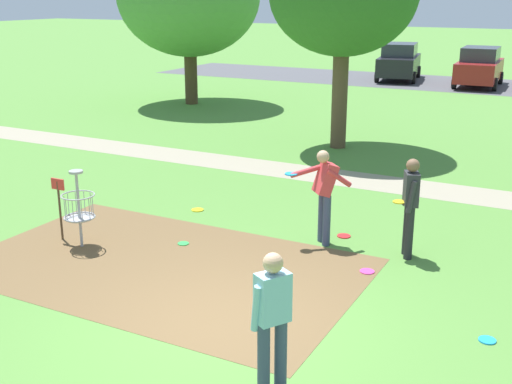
{
  "coord_description": "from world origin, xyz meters",
  "views": [
    {
      "loc": [
        4.07,
        -6.75,
        4.31
      ],
      "look_at": [
        -0.94,
        2.8,
        1.0
      ],
      "focal_mm": 45.78,
      "sensor_mm": 36.0,
      "label": 1
    }
  ],
  "objects_px": {
    "frisbee_by_tee": "(198,210)",
    "player_foreground_watching": "(272,317)",
    "player_waiting_left": "(324,190)",
    "frisbee_far_right": "(344,236)",
    "frisbee_far_left": "(367,271)",
    "frisbee_near_basket": "(183,244)",
    "parked_car_center_left": "(479,67)",
    "disc_golf_basket": "(77,205)",
    "frisbee_mid_grass": "(487,340)",
    "parked_car_leftmost": "(399,62)",
    "player_throwing": "(410,202)"
  },
  "relations": [
    {
      "from": "frisbee_near_basket",
      "to": "parked_car_center_left",
      "type": "height_order",
      "value": "parked_car_center_left"
    },
    {
      "from": "disc_golf_basket",
      "to": "parked_car_leftmost",
      "type": "bearing_deg",
      "value": 93.24
    },
    {
      "from": "player_foreground_watching",
      "to": "frisbee_mid_grass",
      "type": "distance_m",
      "value": 3.2
    },
    {
      "from": "frisbee_near_basket",
      "to": "parked_car_leftmost",
      "type": "bearing_deg",
      "value": 97.08
    },
    {
      "from": "frisbee_by_tee",
      "to": "frisbee_mid_grass",
      "type": "bearing_deg",
      "value": -23.76
    },
    {
      "from": "player_foreground_watching",
      "to": "player_waiting_left",
      "type": "relative_size",
      "value": 1.0
    },
    {
      "from": "frisbee_by_tee",
      "to": "frisbee_far_left",
      "type": "xyz_separation_m",
      "value": [
        4.1,
        -1.35,
        0.0
      ]
    },
    {
      "from": "player_waiting_left",
      "to": "frisbee_near_basket",
      "type": "height_order",
      "value": "player_waiting_left"
    },
    {
      "from": "parked_car_leftmost",
      "to": "frisbee_by_tee",
      "type": "bearing_deg",
      "value": -84.39
    },
    {
      "from": "frisbee_by_tee",
      "to": "parked_car_center_left",
      "type": "relative_size",
      "value": 0.06
    },
    {
      "from": "player_foreground_watching",
      "to": "parked_car_center_left",
      "type": "xyz_separation_m",
      "value": [
        -2.38,
        26.94,
        -0.05
      ]
    },
    {
      "from": "player_foreground_watching",
      "to": "parked_car_center_left",
      "type": "relative_size",
      "value": 0.4
    },
    {
      "from": "frisbee_mid_grass",
      "to": "parked_car_leftmost",
      "type": "relative_size",
      "value": 0.05
    },
    {
      "from": "player_waiting_left",
      "to": "frisbee_mid_grass",
      "type": "distance_m",
      "value": 4.0
    },
    {
      "from": "frisbee_far_left",
      "to": "frisbee_near_basket",
      "type": "bearing_deg",
      "value": -173.74
    },
    {
      "from": "player_foreground_watching",
      "to": "parked_car_center_left",
      "type": "height_order",
      "value": "parked_car_center_left"
    },
    {
      "from": "frisbee_far_left",
      "to": "frisbee_by_tee",
      "type": "bearing_deg",
      "value": 161.7
    },
    {
      "from": "parked_car_center_left",
      "to": "player_foreground_watching",
      "type": "bearing_deg",
      "value": -84.95
    },
    {
      "from": "player_waiting_left",
      "to": "frisbee_mid_grass",
      "type": "relative_size",
      "value": 7.64
    },
    {
      "from": "player_foreground_watching",
      "to": "player_waiting_left",
      "type": "height_order",
      "value": "same"
    },
    {
      "from": "player_waiting_left",
      "to": "frisbee_by_tee",
      "type": "relative_size",
      "value": 6.78
    },
    {
      "from": "frisbee_mid_grass",
      "to": "frisbee_by_tee",
      "type": "bearing_deg",
      "value": 156.24
    },
    {
      "from": "frisbee_near_basket",
      "to": "disc_golf_basket",
      "type": "bearing_deg",
      "value": -150.06
    },
    {
      "from": "player_throwing",
      "to": "frisbee_far_right",
      "type": "xyz_separation_m",
      "value": [
        -1.27,
        0.39,
        -0.96
      ]
    },
    {
      "from": "parked_car_center_left",
      "to": "frisbee_far_left",
      "type": "bearing_deg",
      "value": -84.46
    },
    {
      "from": "player_throwing",
      "to": "frisbee_far_left",
      "type": "distance_m",
      "value": 1.4
    },
    {
      "from": "frisbee_by_tee",
      "to": "frisbee_near_basket",
      "type": "bearing_deg",
      "value": -65.11
    },
    {
      "from": "player_waiting_left",
      "to": "frisbee_near_basket",
      "type": "xyz_separation_m",
      "value": [
        -2.18,
        -1.21,
        -0.98
      ]
    },
    {
      "from": "disc_golf_basket",
      "to": "player_throwing",
      "type": "height_order",
      "value": "player_throwing"
    },
    {
      "from": "frisbee_near_basket",
      "to": "frisbee_far_right",
      "type": "relative_size",
      "value": 0.82
    },
    {
      "from": "player_waiting_left",
      "to": "frisbee_far_left",
      "type": "xyz_separation_m",
      "value": [
        1.12,
        -0.85,
        -0.98
      ]
    },
    {
      "from": "parked_car_leftmost",
      "to": "player_waiting_left",
      "type": "bearing_deg",
      "value": -77.28
    },
    {
      "from": "frisbee_mid_grass",
      "to": "parked_car_center_left",
      "type": "distance_m",
      "value": 24.98
    },
    {
      "from": "player_foreground_watching",
      "to": "parked_car_leftmost",
      "type": "relative_size",
      "value": 0.39
    },
    {
      "from": "player_foreground_watching",
      "to": "parked_car_leftmost",
      "type": "distance_m",
      "value": 28.31
    },
    {
      "from": "player_foreground_watching",
      "to": "frisbee_by_tee",
      "type": "bearing_deg",
      "value": 129.82
    },
    {
      "from": "disc_golf_basket",
      "to": "frisbee_mid_grass",
      "type": "xyz_separation_m",
      "value": [
        6.95,
        -0.08,
        -0.74
      ]
    },
    {
      "from": "frisbee_by_tee",
      "to": "parked_car_center_left",
      "type": "bearing_deg",
      "value": 85.19
    },
    {
      "from": "player_waiting_left",
      "to": "frisbee_near_basket",
      "type": "distance_m",
      "value": 2.68
    },
    {
      "from": "player_foreground_watching",
      "to": "frisbee_far_right",
      "type": "xyz_separation_m",
      "value": [
        -1.02,
        5.05,
        -0.96
      ]
    },
    {
      "from": "frisbee_by_tee",
      "to": "disc_golf_basket",
      "type": "bearing_deg",
      "value": -106.73
    },
    {
      "from": "player_foreground_watching",
      "to": "frisbee_near_basket",
      "type": "bearing_deg",
      "value": 135.65
    },
    {
      "from": "frisbee_near_basket",
      "to": "frisbee_mid_grass",
      "type": "relative_size",
      "value": 0.9
    },
    {
      "from": "frisbee_mid_grass",
      "to": "frisbee_near_basket",
      "type": "bearing_deg",
      "value": 169.47
    },
    {
      "from": "parked_car_leftmost",
      "to": "parked_car_center_left",
      "type": "bearing_deg",
      "value": -8.74
    },
    {
      "from": "player_waiting_left",
      "to": "frisbee_far_right",
      "type": "relative_size",
      "value": 6.93
    },
    {
      "from": "player_throwing",
      "to": "frisbee_mid_grass",
      "type": "xyz_separation_m",
      "value": [
        1.69,
        -2.31,
        -0.96
      ]
    },
    {
      "from": "frisbee_near_basket",
      "to": "parked_car_leftmost",
      "type": "xyz_separation_m",
      "value": [
        -3.01,
        24.21,
        0.91
      ]
    },
    {
      "from": "player_waiting_left",
      "to": "frisbee_mid_grass",
      "type": "height_order",
      "value": "player_waiting_left"
    },
    {
      "from": "frisbee_by_tee",
      "to": "player_foreground_watching",
      "type": "bearing_deg",
      "value": -50.18
    }
  ]
}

